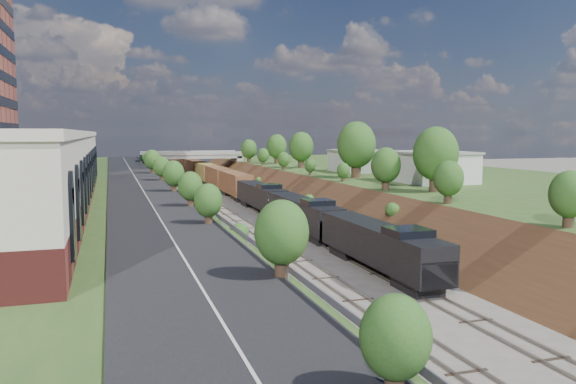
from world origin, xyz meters
The scene contains 14 objects.
platform_right centered at (33.00, 60.00, 2.50)m, with size 44.00×180.00×5.00m, color #2F5623.
embankment_left centered at (-11.00, 60.00, 0.00)m, with size 7.07×180.00×7.07m, color brown.
embankment_right centered at (11.00, 60.00, 0.00)m, with size 7.07×180.00×7.07m, color brown.
rail_left_track centered at (-2.60, 60.00, 0.09)m, with size 1.58×180.00×0.18m, color gray.
rail_right_track centered at (2.60, 60.00, 0.09)m, with size 1.58×180.00×0.18m, color gray.
road centered at (-15.50, 60.00, 5.05)m, with size 8.00×180.00×0.10m, color black.
guardrail centered at (-11.40, 59.80, 5.55)m, with size 0.10×171.00×0.70m.
commercial_building centered at (-28.00, 38.00, 8.51)m, with size 14.30×62.30×7.00m.
overpass centered at (0.00, 122.00, 4.92)m, with size 24.50×8.30×7.40m.
white_building_near centered at (23.50, 52.00, 7.00)m, with size 9.00×12.00×4.00m, color silver.
white_building_far centered at (23.00, 74.00, 6.80)m, with size 8.00×10.00×3.60m, color silver.
tree_right_large centered at (17.00, 40.00, 9.38)m, with size 5.25×5.25×7.61m.
tree_left_crest centered at (-11.80, 20.00, 7.04)m, with size 2.45×2.45×3.55m.
freight_train centered at (2.60, 107.12, 2.67)m, with size 3.12×175.52×4.65m.
Camera 1 is at (-19.16, -16.92, 11.83)m, focal length 35.00 mm.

